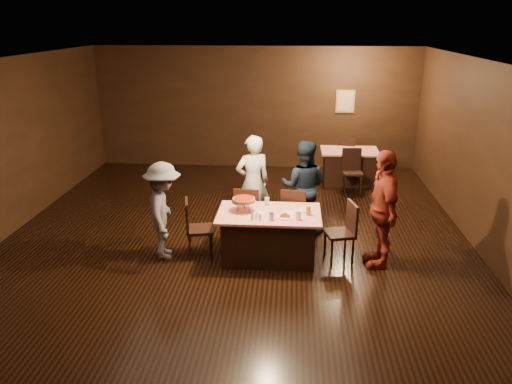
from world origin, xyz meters
TOP-DOWN VIEW (x-y plane):
  - room at (0.00, 0.01)m, footprint 10.00×10.04m
  - main_table at (0.60, -0.19)m, footprint 1.60×1.00m
  - back_table at (2.25, 3.81)m, footprint 1.30×0.90m
  - chair_far_left at (0.20, 0.56)m, footprint 0.45×0.45m
  - chair_far_right at (1.00, 0.56)m, footprint 0.49×0.49m
  - chair_end_left at (-0.50, -0.19)m, footprint 0.50×0.50m
  - chair_end_right at (1.70, -0.19)m, footprint 0.51×0.51m
  - chair_back_near at (2.25, 3.11)m, footprint 0.44×0.44m
  - chair_back_far at (2.25, 4.41)m, footprint 0.50×0.50m
  - diner_white_jacket at (0.25, 1.03)m, footprint 0.74×0.62m
  - diner_navy_hoodie at (1.15, 0.94)m, footprint 0.89×0.74m
  - diner_grey_knit at (-1.05, -0.26)m, footprint 0.76×1.10m
  - diner_red_shirt at (2.31, -0.28)m, footprint 0.55×1.11m
  - pizza_stand at (0.20, -0.14)m, footprint 0.38×0.38m
  - plate_with_slice at (0.85, -0.37)m, footprint 0.25×0.25m
  - plate_empty at (1.15, -0.04)m, footprint 0.25×0.25m
  - glass_front_left at (0.65, -0.49)m, footprint 0.08×0.08m
  - glass_front_right at (1.05, -0.44)m, footprint 0.08×0.08m
  - glass_amber at (1.20, -0.24)m, footprint 0.08×0.08m
  - glass_back at (0.55, 0.11)m, footprint 0.08×0.08m
  - condiments at (0.42, -0.48)m, footprint 0.17×0.10m
  - napkin_center at (0.90, -0.19)m, footprint 0.19×0.19m
  - napkin_left at (0.45, -0.24)m, footprint 0.21×0.21m

SIDE VIEW (x-z plane):
  - main_table at x=0.60m, z-range 0.00..0.77m
  - back_table at x=2.25m, z-range 0.00..0.77m
  - chair_far_left at x=0.20m, z-range 0.00..0.95m
  - chair_far_right at x=1.00m, z-range 0.00..0.95m
  - chair_end_left at x=-0.50m, z-range 0.00..0.95m
  - chair_end_right at x=1.70m, z-range 0.00..0.95m
  - chair_back_near at x=2.25m, z-range 0.00..0.95m
  - chair_back_far at x=2.25m, z-range 0.00..0.95m
  - napkin_center at x=0.90m, z-range 0.77..0.78m
  - napkin_left at x=0.45m, z-range 0.77..0.78m
  - plate_empty at x=1.15m, z-range 0.77..0.78m
  - diner_grey_knit at x=-1.05m, z-range 0.00..1.56m
  - plate_with_slice at x=0.85m, z-range 0.76..0.83m
  - condiments at x=0.42m, z-range 0.77..0.87m
  - diner_navy_hoodie at x=1.15m, z-range 0.00..1.66m
  - glass_front_left at x=0.65m, z-range 0.77..0.91m
  - glass_front_right at x=1.05m, z-range 0.77..0.91m
  - glass_amber at x=1.20m, z-range 0.77..0.91m
  - glass_back at x=0.55m, z-range 0.77..0.91m
  - diner_white_jacket at x=0.25m, z-range 0.00..1.72m
  - diner_red_shirt at x=2.31m, z-range 0.00..1.83m
  - pizza_stand at x=0.20m, z-range 0.84..1.06m
  - room at x=0.00m, z-range 0.63..3.65m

